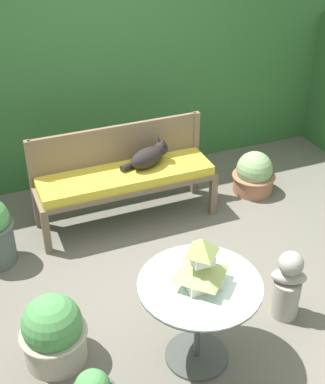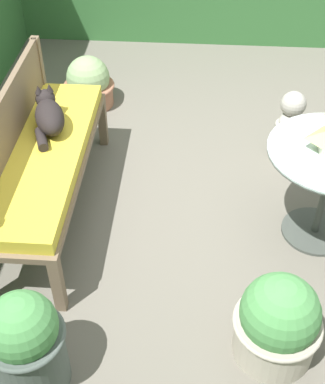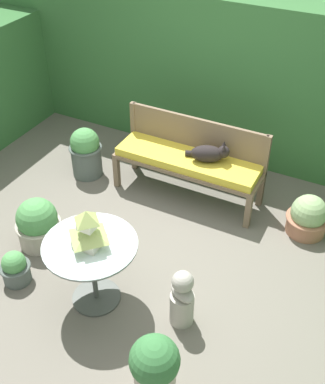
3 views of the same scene
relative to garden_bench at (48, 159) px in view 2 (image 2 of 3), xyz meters
name	(u,v)px [view 2 (image 2 of 3)]	position (x,y,z in m)	size (l,w,h in m)	color
ground	(211,216)	(0.02, -1.03, -0.43)	(30.00, 30.00, 0.00)	#666056
garden_bench	(48,159)	(0.00, 0.00, 0.00)	(1.61, 0.47, 0.51)	brown
bench_backrest	(7,132)	(0.00, 0.21, 0.19)	(1.61, 0.06, 0.86)	brown
cat	(49,115)	(0.23, 0.02, 0.17)	(0.47, 0.29, 0.23)	black
garden_bust	(289,128)	(0.68, -1.57, -0.16)	(0.29, 0.25, 0.56)	#A39E93
potted_plant_bench_right	(89,84)	(1.33, 0.00, -0.24)	(0.43, 0.43, 0.43)	#9E664C
potted_plant_bench_left	(26,343)	(-1.21, -0.17, -0.13)	(0.38, 0.38, 0.60)	#4C5651
potted_plant_patio_mid	(278,322)	(-0.96, -1.35, -0.19)	(0.45, 0.45, 0.51)	#ADA393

